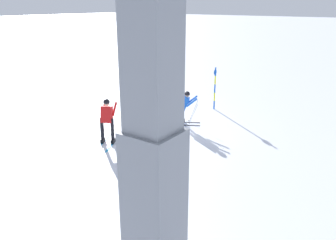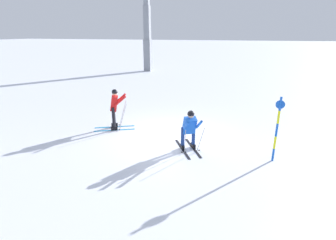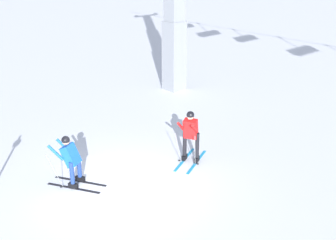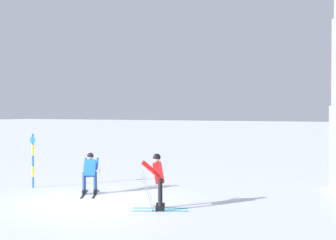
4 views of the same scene
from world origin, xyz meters
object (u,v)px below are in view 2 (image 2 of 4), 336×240
trail_marker_pole (277,128)px  skier_distant_uphill (115,106)px  skier_carving_main (190,127)px  lift_tower_far (147,29)px

trail_marker_pole → skier_distant_uphill: trail_marker_pole is taller
skier_carving_main → lift_tower_far: 20.78m
lift_tower_far → trail_marker_pole: (-18.65, -11.34, -3.22)m
trail_marker_pole → lift_tower_far: bearing=31.3°
skier_carving_main → skier_distant_uphill: (1.29, 3.59, 0.16)m
trail_marker_pole → skier_distant_uphill: size_ratio=1.21×
skier_distant_uphill → trail_marker_pole: bearing=-101.3°
trail_marker_pole → skier_distant_uphill: (1.30, 6.46, -0.13)m
trail_marker_pole → skier_distant_uphill: 6.59m
skier_distant_uphill → skier_carving_main: bearing=-109.8°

